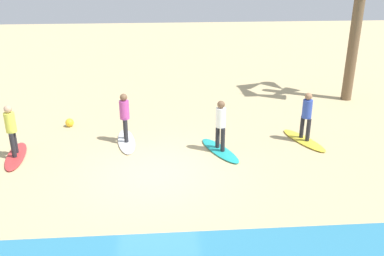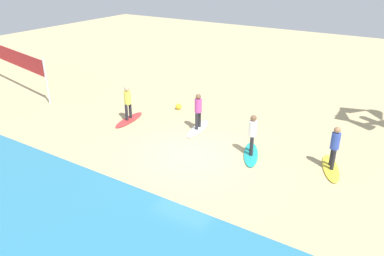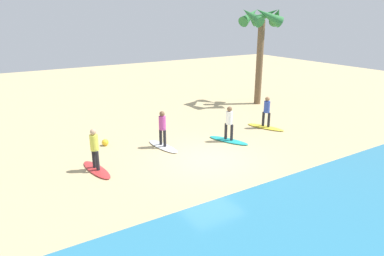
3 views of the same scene
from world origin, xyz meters
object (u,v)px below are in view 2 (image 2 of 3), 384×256
at_px(volleyball_net, 9,57).
at_px(surfboard_white, 198,129).
at_px(surfer_teal, 253,132).
at_px(beach_ball, 179,107).
at_px(surfer_yellow, 335,144).
at_px(surfboard_teal, 251,154).
at_px(surfboard_red, 129,120).
at_px(surfboard_yellow, 331,168).
at_px(surfer_red, 128,100).
at_px(surfer_white, 198,109).

bearing_deg(volleyball_net, surfboard_white, -177.78).
bearing_deg(surfer_teal, volleyball_net, -1.63).
bearing_deg(beach_ball, surfboard_white, 143.35).
height_order(surfer_teal, beach_ball, surfer_teal).
distance_m(surfer_yellow, surfboard_teal, 3.19).
xyz_separation_m(surfboard_teal, surfer_teal, (0.00, 0.00, 0.99)).
distance_m(surfboard_teal, beach_ball, 5.86).
relative_size(surfboard_teal, surfer_teal, 1.28).
height_order(surfboard_white, surfboard_red, same).
bearing_deg(surfboard_red, surfboard_yellow, 85.85).
distance_m(surfer_yellow, surfer_red, 9.44).
xyz_separation_m(surfboard_yellow, surfer_yellow, (0.00, 0.00, 0.99)).
height_order(surfboard_teal, volleyball_net, volleyball_net).
bearing_deg(surfer_yellow, surfboard_teal, 11.22).
xyz_separation_m(surfboard_teal, surfer_white, (3.07, -0.96, 0.99)).
xyz_separation_m(surfer_white, volleyball_net, (12.98, 0.50, 0.75)).
xyz_separation_m(surfer_teal, surfer_white, (3.07, -0.96, 0.00)).
xyz_separation_m(surfer_teal, surfboard_white, (3.07, -0.96, -0.99)).
relative_size(surfer_white, surfer_red, 1.00).
bearing_deg(surfboard_teal, surfboard_red, -113.80).
distance_m(surfer_yellow, beach_ball, 8.51).
distance_m(surfboard_yellow, surfer_yellow, 0.99).
height_order(surfboard_yellow, surfboard_red, same).
distance_m(surfer_teal, surfboard_red, 6.53).
height_order(surfer_red, beach_ball, surfer_red).
distance_m(surfer_teal, volleyball_net, 16.07).
distance_m(surfboard_teal, surfer_teal, 0.99).
bearing_deg(surfer_yellow, surfer_white, -3.50).
height_order(surfer_white, surfer_red, same).
height_order(surfer_yellow, surfer_teal, same).
bearing_deg(surfer_red, beach_ball, -115.55).
height_order(surfboard_white, surfer_red, surfer_red).
height_order(surfboard_teal, beach_ball, beach_ball).
bearing_deg(surfer_teal, surfer_red, -0.67).
height_order(surfer_yellow, surfer_white, same).
bearing_deg(volleyball_net, surfboard_red, 177.73).
height_order(surfer_yellow, volleyball_net, volleyball_net).
relative_size(surfboard_yellow, surfer_teal, 1.28).
height_order(surfer_white, volleyball_net, volleyball_net).
bearing_deg(surfboard_white, surfboard_red, -83.32).
height_order(surfer_teal, surfer_white, same).
relative_size(surfboard_yellow, surfboard_red, 1.00).
distance_m(surfboard_yellow, surfer_teal, 3.19).
bearing_deg(surfer_yellow, surfboard_red, 3.13).
bearing_deg(volleyball_net, surfboard_yellow, -179.60).
bearing_deg(surfboard_yellow, surfer_teal, -99.57).
xyz_separation_m(surfer_white, surfer_red, (3.39, 0.88, 0.00)).
bearing_deg(surfboard_teal, beach_ball, -139.34).
distance_m(surfboard_white, beach_ball, 2.73).
bearing_deg(surfboard_white, surfer_teal, 64.69).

